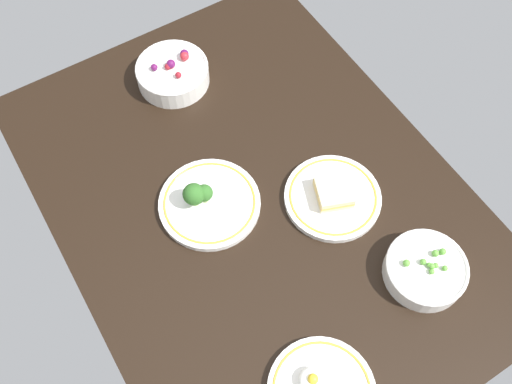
% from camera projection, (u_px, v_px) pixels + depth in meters
% --- Properties ---
extents(dining_table, '(1.12, 0.83, 0.04)m').
position_uv_depth(dining_table, '(256.00, 201.00, 1.29)').
color(dining_table, black).
rests_on(dining_table, ground).
extents(bowl_peas, '(0.17, 0.17, 0.06)m').
position_uv_depth(bowl_peas, '(425.00, 270.00, 1.17)').
color(bowl_peas, white).
rests_on(bowl_peas, dining_table).
extents(plate_sandwich, '(0.21, 0.21, 0.05)m').
position_uv_depth(plate_sandwich, '(333.00, 196.00, 1.26)').
color(plate_sandwich, white).
rests_on(plate_sandwich, dining_table).
extents(bowl_berries, '(0.18, 0.18, 0.07)m').
position_uv_depth(bowl_berries, '(173.00, 73.00, 1.41)').
color(bowl_berries, white).
rests_on(bowl_berries, dining_table).
extents(plate_broccoli, '(0.22, 0.22, 0.08)m').
position_uv_depth(plate_broccoli, '(208.00, 202.00, 1.25)').
color(plate_broccoli, white).
rests_on(plate_broccoli, dining_table).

